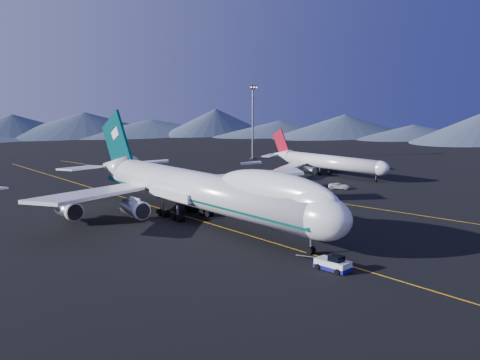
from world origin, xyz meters
TOP-DOWN VIEW (x-y plane):
  - ground at (0.00, 0.00)m, footprint 500.00×500.00m
  - taxiway_line_main at (0.00, 0.00)m, footprint 0.25×220.00m
  - taxiway_line_side at (30.00, 10.00)m, footprint 28.08×198.09m
  - boeing_747 at (0.00, 0.03)m, footprint 59.62×72.43m
  - pushback_tug at (-3.00, -33.12)m, footprint 3.04×4.85m
  - second_jet at (61.75, 25.49)m, footprint 38.61×43.62m
  - service_van at (45.87, 7.09)m, footprint 5.08×5.56m
  - floodlight_mast at (72.01, 69.64)m, footprint 3.25×2.44m

SIDE VIEW (x-z plane):
  - ground at x=0.00m, z-range 0.00..0.00m
  - taxiway_line_main at x=0.00m, z-range 0.01..0.01m
  - taxiway_line_side at x=30.00m, z-range 0.01..0.01m
  - pushback_tug at x=-3.00m, z-range -0.37..1.65m
  - service_van at x=45.87m, z-range 0.00..1.44m
  - second_jet at x=61.75m, z-range -2.45..9.96m
  - boeing_747 at x=0.00m, z-range -3.87..15.50m
  - floodlight_mast at x=72.01m, z-range 0.18..26.51m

